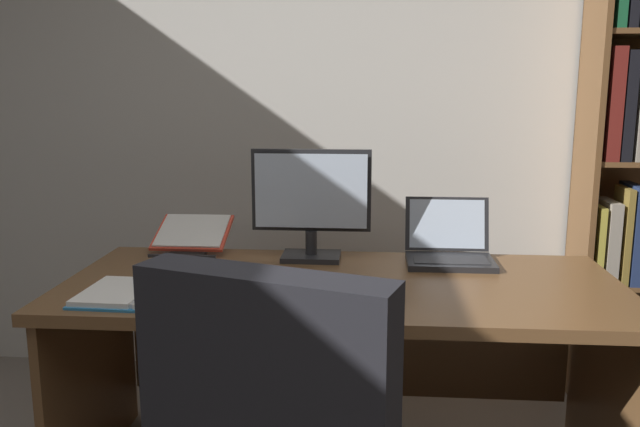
{
  "coord_description": "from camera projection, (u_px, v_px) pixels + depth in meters",
  "views": [
    {
      "loc": [
        0.09,
        -0.84,
        1.37
      ],
      "look_at": [
        -0.07,
        1.23,
        0.97
      ],
      "focal_mm": 36.51,
      "sensor_mm": 36.0,
      "label": 1
    }
  ],
  "objects": [
    {
      "name": "desk",
      "position": [
        344.0,
        325.0,
        2.31
      ],
      "size": [
        1.87,
        0.81,
        0.73
      ],
      "color": "brown",
      "rests_on": "ground"
    },
    {
      "name": "keyboard",
      "position": [
        298.0,
        293.0,
        2.03
      ],
      "size": [
        0.42,
        0.15,
        0.02
      ],
      "primitive_type": "cube",
      "color": "#232326",
      "rests_on": "desk"
    },
    {
      "name": "computer_mouse",
      "position": [
        394.0,
        293.0,
        2.01
      ],
      "size": [
        0.06,
        0.1,
        0.04
      ],
      "primitive_type": "ellipsoid",
      "color": "#232326",
      "rests_on": "desk"
    },
    {
      "name": "open_binder",
      "position": [
        148.0,
        294.0,
        2.02
      ],
      "size": [
        0.42,
        0.3,
        0.02
      ],
      "rotation": [
        0.0,
        0.0,
        -0.04
      ],
      "color": "#2D84C6",
      "rests_on": "desk"
    },
    {
      "name": "notepad",
      "position": [
        225.0,
        273.0,
        2.27
      ],
      "size": [
        0.18,
        0.23,
        0.01
      ],
      "primitive_type": "cube",
      "rotation": [
        0.0,
        0.0,
        -0.16
      ],
      "color": "white",
      "rests_on": "desk"
    },
    {
      "name": "wall_back",
      "position": [
        352.0,
        104.0,
        3.05
      ],
      "size": [
        5.1,
        0.12,
        2.6
      ],
      "primitive_type": "cube",
      "color": "beige",
      "rests_on": "ground"
    },
    {
      "name": "reading_stand_with_book",
      "position": [
        192.0,
        236.0,
        2.58
      ],
      "size": [
        0.29,
        0.3,
        0.13
      ],
      "color": "#232326",
      "rests_on": "desk"
    },
    {
      "name": "monitor",
      "position": [
        311.0,
        205.0,
        2.44
      ],
      "size": [
        0.45,
        0.16,
        0.42
      ],
      "color": "#232326",
      "rests_on": "desk"
    },
    {
      "name": "pen",
      "position": [
        230.0,
        271.0,
        2.26
      ],
      "size": [
        0.13,
        0.06,
        0.01
      ],
      "primitive_type": "cylinder",
      "rotation": [
        0.0,
        1.57,
        -0.37
      ],
      "color": "maroon",
      "rests_on": "notepad"
    },
    {
      "name": "laptop",
      "position": [
        449.0,
        249.0,
        2.43
      ],
      "size": [
        0.32,
        0.29,
        0.23
      ],
      "color": "#232326",
      "rests_on": "desk"
    }
  ]
}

